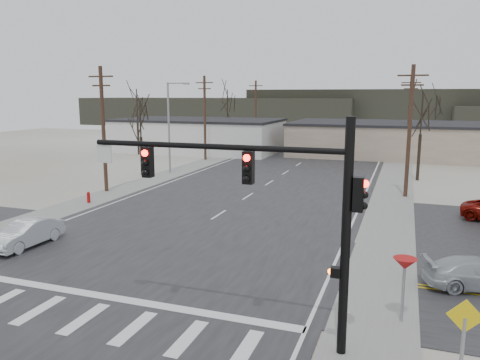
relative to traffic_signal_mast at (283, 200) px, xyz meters
The scene contains 28 objects.
ground 11.07m from the traffic_signal_mast, 141.84° to the left, with size 140.00×140.00×0.00m, color silver.
main_road 23.10m from the traffic_signal_mast, 110.42° to the left, with size 18.00×110.00×0.05m, color black.
cross_road 11.07m from the traffic_signal_mast, 141.84° to the left, with size 90.00×10.00×0.04m, color black.
sidewalk_left 32.41m from the traffic_signal_mast, 125.21° to the left, with size 3.00×90.00×0.06m, color gray.
sidewalk_right 26.75m from the traffic_signal_mast, 84.10° to the left, with size 3.00×90.00×0.06m, color gray.
traffic_signal_mast is the anchor object (origin of this frame).
fire_hydrant 23.39m from the traffic_signal_mast, 141.87° to the left, with size 0.24×0.24×0.87m.
yield_sign 5.21m from the traffic_signal_mast, 36.85° to the left, with size 0.80×0.80×2.35m.
diamond_sign 6.01m from the traffic_signal_mast, ahead, with size 0.92×0.10×2.61m.
building_left_far 52.07m from the traffic_signal_mast, 117.34° to the left, with size 22.30×12.30×4.50m.
building_right_far 50.31m from the traffic_signal_mast, 87.60° to the left, with size 26.30×14.30×4.30m.
upole_left_b 26.60m from the traffic_signal_mast, 136.81° to the left, with size 2.20×0.30×10.00m.
upole_left_c 42.85m from the traffic_signal_mast, 116.91° to the left, with size 2.20×0.30×10.00m.
upole_left_d 61.35m from the traffic_signal_mast, 108.43° to the left, with size 2.20×0.30×10.00m.
upole_right_a 24.48m from the traffic_signal_mast, 81.52° to the left, with size 2.20×0.30×10.00m.
upole_right_b 46.35m from the traffic_signal_mast, 85.54° to the left, with size 2.20×0.30×10.00m.
streetlight_main 33.84m from the traffic_signal_mast, 123.54° to the left, with size 2.40×0.25×9.00m.
tree_left_near 33.52m from the traffic_signal_mast, 128.57° to the left, with size 3.30×3.30×7.35m.
tree_right_mid 32.56m from the traffic_signal_mast, 81.86° to the left, with size 3.74×3.74×8.33m.
tree_left_far 56.63m from the traffic_signal_mast, 112.75° to the left, with size 3.96×3.96×8.82m.
tree_right_far 58.64m from the traffic_signal_mast, 83.04° to the left, with size 3.52×3.52×7.84m.
tree_left_mid 50.12m from the traffic_signal_mast, 126.63° to the left, with size 3.96×3.96×8.82m.
hill_left 107.17m from the traffic_signal_mast, 113.59° to the left, with size 70.00×18.00×7.00m, color #333026.
hill_center 102.45m from the traffic_signal_mast, 86.02° to the left, with size 80.00×18.00×9.00m, color #333026.
sedan_crossing 16.13m from the traffic_signal_mast, 161.72° to the left, with size 1.44×4.13×1.36m, color #B6BDC2.
car_far_a 53.01m from the traffic_signal_mast, 92.84° to the left, with size 2.03×5.00×1.45m, color black.
car_far_b 72.36m from the traffic_signal_mast, 101.08° to the left, with size 1.56×3.89×1.32m, color black.
car_parked_silver 10.20m from the traffic_signal_mast, 46.17° to the left, with size 1.74×4.29×1.24m, color #A6ADB1.
Camera 1 is at (11.27, -19.55, 7.79)m, focal length 35.00 mm.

